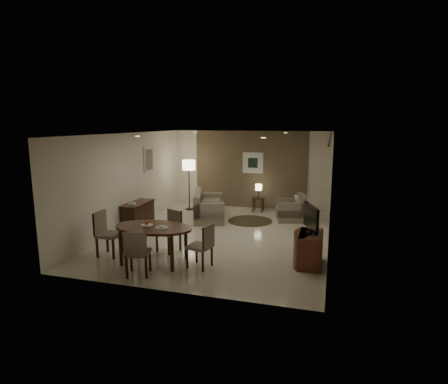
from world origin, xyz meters
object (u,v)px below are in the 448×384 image
(chair_right, at_px, (199,246))
(armchair, at_px, (291,207))
(console_desk, at_px, (138,215))
(floor_lamp, at_px, (189,185))
(dining_table, at_px, (154,244))
(chair_near, at_px, (138,252))
(sofa, at_px, (209,205))
(chair_left, at_px, (110,234))
(tv_cabinet, at_px, (311,249))
(side_table, at_px, (258,204))
(chair_far, at_px, (168,232))

(chair_right, bearing_deg, armchair, 173.33)
(console_desk, height_order, floor_lamp, floor_lamp)
(floor_lamp, bearing_deg, dining_table, -77.35)
(dining_table, xyz_separation_m, chair_near, (0.02, -0.72, 0.07))
(dining_table, height_order, sofa, sofa)
(chair_left, bearing_deg, dining_table, -95.31)
(chair_near, height_order, armchair, chair_near)
(dining_table, xyz_separation_m, sofa, (-0.04, 3.87, 0.03))
(armchair, bearing_deg, tv_cabinet, -0.77)
(dining_table, distance_m, side_table, 5.39)
(tv_cabinet, xyz_separation_m, dining_table, (-3.25, -0.77, 0.05))
(console_desk, distance_m, armchair, 4.60)
(dining_table, height_order, side_table, dining_table)
(tv_cabinet, relative_size, floor_lamp, 0.52)
(console_desk, bearing_deg, armchair, 27.64)
(chair_left, relative_size, armchair, 1.13)
(chair_left, xyz_separation_m, side_table, (2.41, 5.15, -0.26))
(chair_right, height_order, floor_lamp, floor_lamp)
(tv_cabinet, relative_size, chair_far, 0.94)
(dining_table, height_order, floor_lamp, floor_lamp)
(chair_far, relative_size, chair_left, 0.94)
(tv_cabinet, height_order, chair_left, chair_left)
(armchair, distance_m, floor_lamp, 3.60)
(chair_near, bearing_deg, chair_left, -51.61)
(chair_left, distance_m, chair_right, 2.19)
(tv_cabinet, xyz_separation_m, sofa, (-3.29, 3.10, 0.08))
(armchair, bearing_deg, floor_lamp, -110.93)
(chair_near, height_order, chair_right, chair_near)
(chair_right, height_order, armchair, chair_right)
(console_desk, relative_size, chair_right, 1.28)
(tv_cabinet, distance_m, chair_left, 4.45)
(chair_far, xyz_separation_m, side_table, (1.26, 4.51, -0.24))
(chair_far, relative_size, floor_lamp, 0.56)
(dining_table, bearing_deg, tv_cabinet, 13.32)
(dining_table, distance_m, chair_near, 0.72)
(tv_cabinet, relative_size, dining_table, 0.53)
(side_table, bearing_deg, floor_lamp, -171.19)
(side_table, xyz_separation_m, floor_lamp, (-2.36, -0.37, 0.62))
(chair_far, bearing_deg, chair_left, -131.17)
(floor_lamp, bearing_deg, chair_left, -90.60)
(chair_far, distance_m, chair_left, 1.32)
(dining_table, distance_m, sofa, 3.87)
(side_table, distance_m, floor_lamp, 2.46)
(console_desk, distance_m, side_table, 4.15)
(chair_left, relative_size, sofa, 0.56)
(tv_cabinet, height_order, sofa, sofa)
(sofa, bearing_deg, side_table, -61.63)
(console_desk, height_order, armchair, armchair)
(dining_table, relative_size, side_table, 3.49)
(floor_lamp, bearing_deg, sofa, -43.65)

